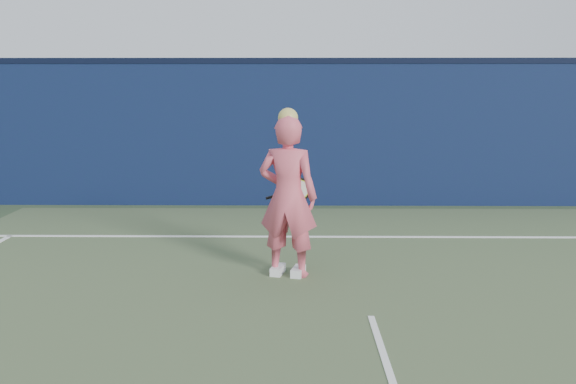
{
  "coord_description": "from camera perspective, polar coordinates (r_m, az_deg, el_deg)",
  "views": [
    {
      "loc": [
        -0.72,
        -4.43,
        2.17
      ],
      "look_at": [
        -0.79,
        2.27,
        0.97
      ],
      "focal_mm": 38.0,
      "sensor_mm": 36.0,
      "label": 1
    }
  ],
  "objects": [
    {
      "name": "ground",
      "position": [
        4.98,
        9.22,
        -15.77
      ],
      "size": [
        80.0,
        80.0,
        0.0
      ],
      "primitive_type": "plane",
      "color": "#334329",
      "rests_on": "ground"
    },
    {
      "name": "backstop_wall",
      "position": [
        10.99,
        4.41,
        5.33
      ],
      "size": [
        24.0,
        0.4,
        2.5
      ],
      "primitive_type": "cube",
      "color": "#0D1C39",
      "rests_on": "ground"
    },
    {
      "name": "wall_cap",
      "position": [
        10.96,
        4.5,
        12.12
      ],
      "size": [
        24.0,
        0.42,
        0.1
      ],
      "primitive_type": "cube",
      "color": "black",
      "rests_on": "backstop_wall"
    },
    {
      "name": "player",
      "position": [
        6.82,
        0.0,
        -0.41
      ],
      "size": [
        0.75,
        0.58,
        1.9
      ],
      "rotation": [
        0.0,
        0.0,
        2.91
      ],
      "color": "#DA5568",
      "rests_on": "ground"
    },
    {
      "name": "racket",
      "position": [
        7.27,
        0.84,
        0.17
      ],
      "size": [
        0.56,
        0.13,
        0.3
      ],
      "rotation": [
        0.0,
        0.0,
        -0.06
      ],
      "color": "black",
      "rests_on": "ground"
    }
  ]
}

